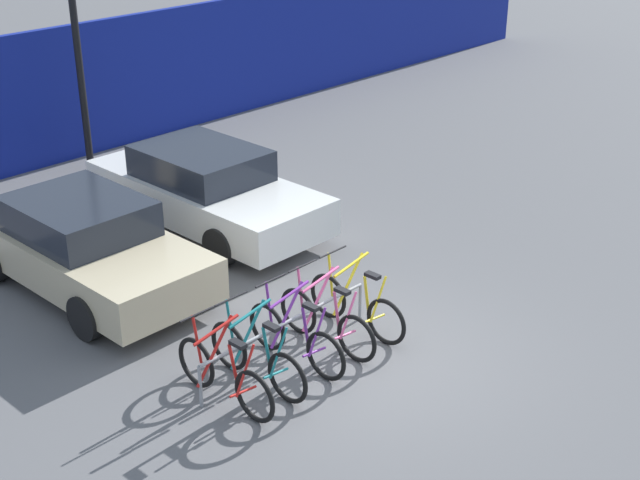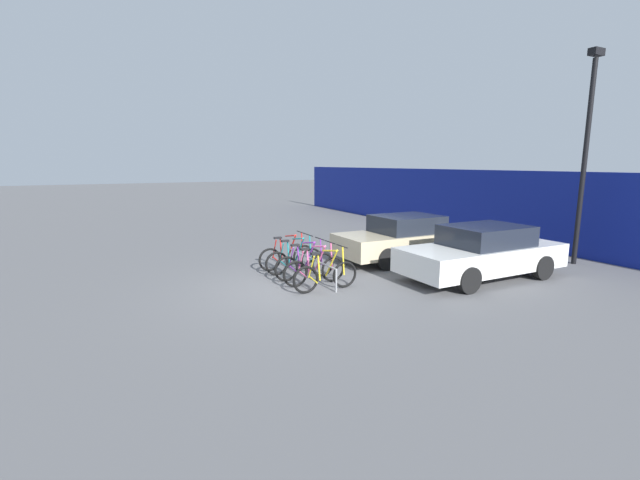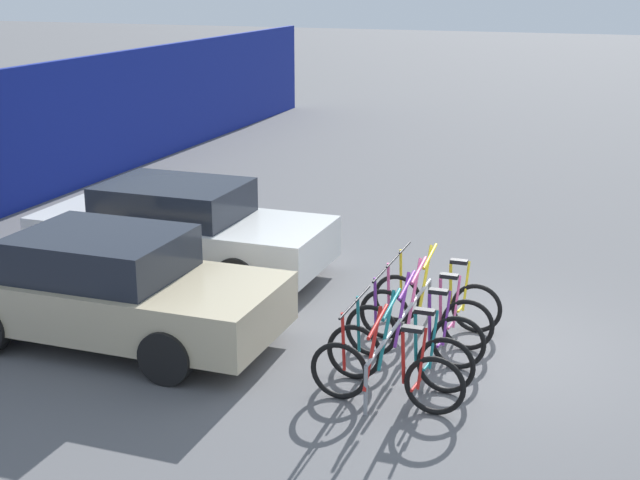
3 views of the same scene
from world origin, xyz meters
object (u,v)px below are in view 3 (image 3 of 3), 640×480
Objects in this scene: car_white at (180,228)px; bicycle_red at (386,374)px; bicycle_teal at (399,355)px; bike_rack at (402,324)px; bicycle_yellow at (436,300)px; bicycle_pink at (426,316)px; car_beige at (109,288)px; bicycle_purple at (414,333)px.

bicycle_red is at bearing -127.59° from car_white.
bicycle_teal is (0.53, 0.00, 0.00)m from bicycle_red.
bike_rack is 1.70× the size of bicycle_yellow.
bicycle_teal is at bearing -176.89° from bicycle_pink.
car_beige is (0.02, 3.74, 0.31)m from bicycle_teal.
bicycle_purple is at bearing 3.20° from bicycle_teal.
car_white reaches higher than bicycle_pink.
car_beige is (-0.63, 3.59, 0.22)m from bike_rack.
car_beige is at bearing 96.40° from bicycle_purple.
bicycle_teal is at bearing -90.33° from car_beige.
car_white reaches higher than bicycle_yellow.
bicycle_red is 2.36m from bicycle_yellow.
bicycle_teal is at bearing 3.96° from bicycle_red.
bicycle_teal is 1.24m from bicycle_pink.
bike_rack is 1.70× the size of bicycle_teal.
bike_rack is at bearing 16.06° from bicycle_teal.
bicycle_teal reaches higher than bike_rack.
bicycle_yellow is at bearing 3.20° from bicycle_teal.
bicycle_pink is (0.59, -0.15, -0.10)m from bike_rack.
car_white reaches higher than bicycle_red.
bicycle_yellow is (1.83, 0.00, 0.00)m from bicycle_teal.
bicycle_purple is 0.38× the size of car_white.
bike_rack is 0.62m from bicycle_pink.
bicycle_red and bicycle_purple have the same top height.
car_white is at bearing 60.73° from bicycle_purple.
bicycle_purple is 1.00× the size of bicycle_yellow.
bicycle_yellow reaches higher than bike_rack.
car_white is (1.47, 4.20, 0.31)m from bicycle_pink.
bike_rack is at bearing 92.00° from bicycle_purple.
bicycle_teal is 1.83m from bicycle_yellow.
bicycle_pink is at bearing -3.37° from bicycle_purple.
bicycle_pink reaches higher than bike_rack.
bicycle_teal is 0.67m from bicycle_purple.
bicycle_red and bicycle_yellow have the same top height.
car_white is at bearing 9.81° from car_beige.
car_white is (2.68, 0.46, 0.00)m from car_beige.
bicycle_pink is at bearing -14.16° from bike_rack.
bicycle_purple is 1.17m from bicycle_yellow.
bicycle_teal is 0.38× the size of car_white.
bicycle_pink is (1.24, 0.00, 0.00)m from bicycle_teal.
bicycle_red is (-1.18, -0.15, -0.10)m from bike_rack.
bicycle_yellow is (1.17, 0.00, 0.00)m from bicycle_purple.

